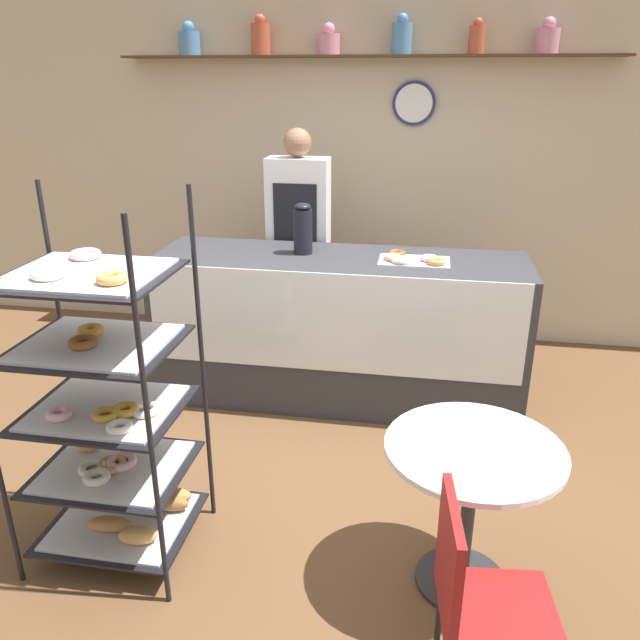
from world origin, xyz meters
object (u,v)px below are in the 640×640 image
person_worker (299,241)px  pastry_rack (109,416)px  cafe_table (471,482)px  cafe_chair (474,595)px  donut_tray_counter (411,259)px  coffee_carafe (303,229)px

person_worker → pastry_rack: bearing=-100.5°
person_worker → cafe_table: person_worker is taller
cafe_chair → donut_tray_counter: 2.28m
coffee_carafe → cafe_table: bearing=-58.2°
donut_tray_counter → cafe_table: bearing=-78.1°
cafe_table → donut_tray_counter: (-0.33, 1.58, 0.49)m
donut_tray_counter → pastry_rack: bearing=-127.4°
person_worker → donut_tray_counter: (0.83, -0.55, 0.06)m
person_worker → coffee_carafe: bearing=-74.6°
coffee_carafe → pastry_rack: bearing=-107.1°
cafe_table → donut_tray_counter: bearing=101.9°
pastry_rack → person_worker: size_ratio=0.95×
cafe_chair → person_worker: bearing=16.7°
cafe_chair → coffee_carafe: coffee_carafe is taller
cafe_table → cafe_chair: 0.62m
coffee_carafe → donut_tray_counter: (0.71, -0.10, -0.14)m
cafe_table → coffee_carafe: coffee_carafe is taller
pastry_rack → coffee_carafe: size_ratio=5.04×
pastry_rack → person_worker: (0.40, 2.17, 0.25)m
cafe_chair → coffee_carafe: (-1.02, 2.30, 0.62)m
donut_tray_counter → cafe_chair: bearing=-81.9°
cafe_chair → donut_tray_counter: donut_tray_counter is taller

